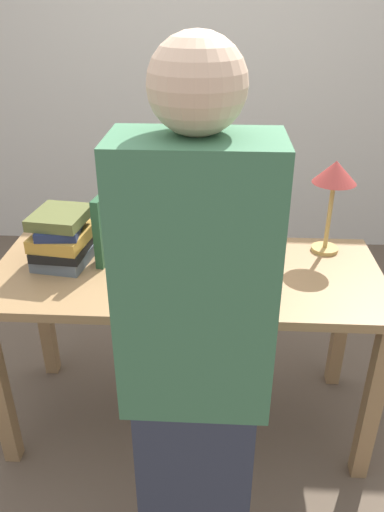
{
  "coord_description": "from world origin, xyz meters",
  "views": [
    {
      "loc": [
        0.11,
        -1.66,
        1.71
      ],
      "look_at": [
        0.02,
        -0.03,
        0.84
      ],
      "focal_mm": 35.0,
      "sensor_mm": 36.0,
      "label": 1
    }
  ],
  "objects_px": {
    "pencil": "(166,311)",
    "person_reader": "(195,385)",
    "book_standing_upright": "(104,228)",
    "open_book": "(196,275)",
    "book_stack_tall": "(63,238)",
    "reading_lamp": "(334,179)",
    "coffee_mug": "(255,277)"
  },
  "relations": [
    {
      "from": "open_book",
      "to": "pencil",
      "type": "relative_size",
      "value": 3.82
    },
    {
      "from": "person_reader",
      "to": "book_standing_upright",
      "type": "bearing_deg",
      "value": -62.88
    },
    {
      "from": "book_stack_tall",
      "to": "book_standing_upright",
      "type": "height_order",
      "value": "book_standing_upright"
    },
    {
      "from": "book_standing_upright",
      "to": "pencil",
      "type": "xyz_separation_m",
      "value": [
        0.27,
        -0.35,
        -0.14
      ]
    },
    {
      "from": "book_standing_upright",
      "to": "reading_lamp",
      "type": "bearing_deg",
      "value": 18.35
    },
    {
      "from": "open_book",
      "to": "person_reader",
      "type": "xyz_separation_m",
      "value": [
        0.03,
        -0.63,
        0.04
      ]
    },
    {
      "from": "open_book",
      "to": "book_standing_upright",
      "type": "xyz_separation_m",
      "value": [
        -0.36,
        0.14,
        0.12
      ]
    },
    {
      "from": "open_book",
      "to": "coffee_mug",
      "type": "xyz_separation_m",
      "value": [
        0.22,
        -0.05,
        0.03
      ]
    },
    {
      "from": "reading_lamp",
      "to": "coffee_mug",
      "type": "distance_m",
      "value": 0.51
    },
    {
      "from": "open_book",
      "to": "book_standing_upright",
      "type": "bearing_deg",
      "value": 165.05
    },
    {
      "from": "book_standing_upright",
      "to": "coffee_mug",
      "type": "xyz_separation_m",
      "value": [
        0.58,
        -0.19,
        -0.09
      ]
    },
    {
      "from": "open_book",
      "to": "reading_lamp",
      "type": "relative_size",
      "value": 1.39
    },
    {
      "from": "book_stack_tall",
      "to": "reading_lamp",
      "type": "height_order",
      "value": "reading_lamp"
    },
    {
      "from": "open_book",
      "to": "reading_lamp",
      "type": "bearing_deg",
      "value": 32.87
    },
    {
      "from": "book_standing_upright",
      "to": "coffee_mug",
      "type": "distance_m",
      "value": 0.61
    },
    {
      "from": "coffee_mug",
      "to": "book_standing_upright",
      "type": "bearing_deg",
      "value": 162.18
    },
    {
      "from": "reading_lamp",
      "to": "person_reader",
      "type": "distance_m",
      "value": 1.05
    },
    {
      "from": "person_reader",
      "to": "coffee_mug",
      "type": "bearing_deg",
      "value": -107.74
    },
    {
      "from": "pencil",
      "to": "person_reader",
      "type": "bearing_deg",
      "value": -73.78
    },
    {
      "from": "book_stack_tall",
      "to": "person_reader",
      "type": "relative_size",
      "value": 0.16
    },
    {
      "from": "book_stack_tall",
      "to": "person_reader",
      "type": "distance_m",
      "value": 0.93
    },
    {
      "from": "book_stack_tall",
      "to": "coffee_mug",
      "type": "xyz_separation_m",
      "value": [
        0.74,
        -0.16,
        -0.06
      ]
    },
    {
      "from": "coffee_mug",
      "to": "pencil",
      "type": "relative_size",
      "value": 0.81
    },
    {
      "from": "pencil",
      "to": "person_reader",
      "type": "xyz_separation_m",
      "value": [
        0.12,
        -0.42,
        0.06
      ]
    },
    {
      "from": "reading_lamp",
      "to": "coffee_mug",
      "type": "relative_size",
      "value": 3.38
    },
    {
      "from": "book_stack_tall",
      "to": "coffee_mug",
      "type": "bearing_deg",
      "value": -12.53
    },
    {
      "from": "book_stack_tall",
      "to": "pencil",
      "type": "distance_m",
      "value": 0.55
    },
    {
      "from": "pencil",
      "to": "book_stack_tall",
      "type": "bearing_deg",
      "value": 142.85
    },
    {
      "from": "open_book",
      "to": "pencil",
      "type": "distance_m",
      "value": 0.23
    },
    {
      "from": "open_book",
      "to": "person_reader",
      "type": "bearing_deg",
      "value": -81.43
    },
    {
      "from": "coffee_mug",
      "to": "person_reader",
      "type": "distance_m",
      "value": 0.61
    },
    {
      "from": "open_book",
      "to": "book_standing_upright",
      "type": "relative_size",
      "value": 1.93
    }
  ]
}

